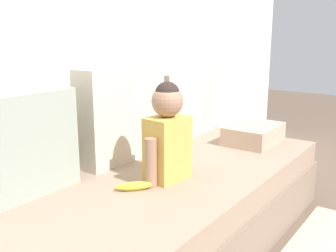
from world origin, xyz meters
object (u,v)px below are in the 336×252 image
object	(u,v)px
toddler	(167,133)
folded_blanket	(254,134)
throw_pillow_center	(122,113)
throw_pillow_left	(23,145)
couch	(174,208)
throw_pillow_right	(184,104)
banana	(133,186)

from	to	relation	value
toddler	folded_blanket	distance (m)	0.88
throw_pillow_center	throw_pillow_left	bearing A→B (deg)	180.00
couch	folded_blanket	world-z (taller)	folded_blanket
folded_blanket	throw_pillow_right	bearing A→B (deg)	102.89
toddler	banana	size ratio (longest dim) A/B	2.82
throw_pillow_center	toddler	size ratio (longest dim) A/B	1.20
couch	throw_pillow_center	xyz separation A→B (m)	(0.00, 0.36, 0.47)
throw_pillow_left	throw_pillow_right	xyz separation A→B (m)	(1.27, 0.00, -0.00)
throw_pillow_left	toddler	distance (m)	0.65
throw_pillow_left	folded_blanket	world-z (taller)	throw_pillow_left
couch	toddler	distance (m)	0.46
throw_pillow_center	banana	bearing A→B (deg)	-132.45
toddler	banana	bearing A→B (deg)	168.66
throw_pillow_left	throw_pillow_center	xyz separation A→B (m)	(0.63, 0.00, 0.03)
throw_pillow_right	throw_pillow_left	bearing A→B (deg)	180.00
throw_pillow_left	toddler	size ratio (longest dim) A/B	1.00
banana	couch	bearing A→B (deg)	-0.81
throw_pillow_right	couch	bearing A→B (deg)	-150.51
couch	folded_blanket	distance (m)	0.80
throw_pillow_right	toddler	distance (m)	0.85
couch	throw_pillow_left	size ratio (longest dim) A/B	4.27
couch	folded_blanket	bearing A→B (deg)	-8.78
couch	throw_pillow_center	distance (m)	0.59
folded_blanket	banana	bearing A→B (deg)	173.62
throw_pillow_left	toddler	xyz separation A→B (m)	(0.52, -0.40, 0.00)
throw_pillow_left	throw_pillow_right	size ratio (longest dim) A/B	0.83
banana	folded_blanket	bearing A→B (deg)	-6.38
throw_pillow_left	banana	size ratio (longest dim) A/B	2.82
folded_blanket	throw_pillow_center	bearing A→B (deg)	147.48
throw_pillow_left	throw_pillow_center	size ratio (longest dim) A/B	0.83
throw_pillow_right	folded_blanket	size ratio (longest dim) A/B	1.45
throw_pillow_left	folded_blanket	xyz separation A→B (m)	(1.37, -0.47, -0.17)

